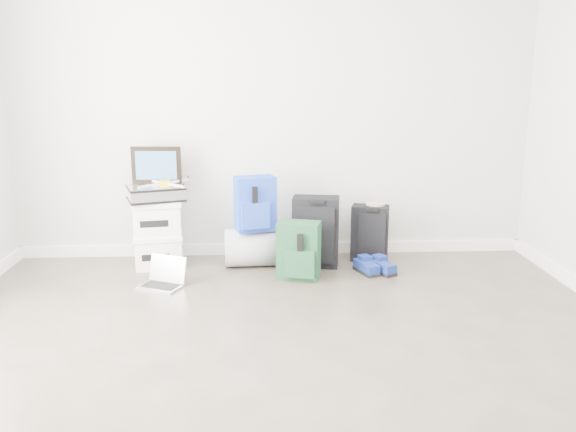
{
  "coord_description": "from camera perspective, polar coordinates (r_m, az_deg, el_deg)",
  "views": [
    {
      "loc": [
        -0.15,
        -2.8,
        1.6
      ],
      "look_at": [
        0.1,
        1.9,
        0.49
      ],
      "focal_mm": 38.0,
      "sensor_mm": 36.0,
      "label": 1
    }
  ],
  "objects": [
    {
      "name": "painting",
      "position": [
        5.2,
        -12.22,
        4.68
      ],
      "size": [
        0.41,
        0.06,
        0.31
      ],
      "rotation": [
        0.0,
        0.0,
        -0.07
      ],
      "color": "black",
      "rests_on": "briefcase"
    },
    {
      "name": "blue_backpack",
      "position": [
        5.04,
        -3.1,
        1.06
      ],
      "size": [
        0.36,
        0.31,
        0.45
      ],
      "rotation": [
        0.0,
        0.0,
        0.27
      ],
      "color": "#1A21AF",
      "rests_on": "duffel_bag"
    },
    {
      "name": "shoes",
      "position": [
        5.05,
        8.03,
        -4.8
      ],
      "size": [
        0.33,
        0.3,
        0.09
      ],
      "rotation": [
        0.0,
        0.0,
        0.41
      ],
      "color": "black",
      "rests_on": "ground"
    },
    {
      "name": "room_envelope",
      "position": [
        2.82,
        0.05,
        15.72
      ],
      "size": [
        4.52,
        5.02,
        2.71
      ],
      "color": "beige",
      "rests_on": "ground"
    },
    {
      "name": "laptop",
      "position": [
        4.8,
        -11.56,
        -5.79
      ],
      "size": [
        0.38,
        0.34,
        0.22
      ],
      "rotation": [
        0.0,
        0.0,
        -0.44
      ],
      "color": "silver",
      "rests_on": "ground"
    },
    {
      "name": "green_backpack",
      "position": [
        4.82,
        1.03,
        -3.35
      ],
      "size": [
        0.37,
        0.31,
        0.46
      ],
      "rotation": [
        0.0,
        0.0,
        -0.26
      ],
      "color": "#163D24",
      "rests_on": "ground"
    },
    {
      "name": "drone",
      "position": [
        5.1,
        -11.46,
        3.03
      ],
      "size": [
        0.37,
        0.37,
        0.05
      ],
      "rotation": [
        0.0,
        0.0,
        0.0
      ],
      "color": "gold",
      "rests_on": "briefcase"
    },
    {
      "name": "duffel_bag",
      "position": [
        5.16,
        -3.05,
        -2.96
      ],
      "size": [
        0.53,
        0.34,
        0.32
      ],
      "primitive_type": "cylinder",
      "rotation": [
        0.0,
        1.57,
        0.04
      ],
      "color": "gray",
      "rests_on": "ground"
    },
    {
      "name": "boxes_stack",
      "position": [
        5.22,
        -12.08,
        -1.61
      ],
      "size": [
        0.44,
        0.38,
        0.57
      ],
      "rotation": [
        0.0,
        0.0,
        0.15
      ],
      "color": "white",
      "rests_on": "ground"
    },
    {
      "name": "ground",
      "position": [
        3.23,
        0.06,
        -16.47
      ],
      "size": [
        5.0,
        5.0,
        0.0
      ],
      "primitive_type": "plane",
      "color": "#3C342C",
      "rests_on": "ground"
    },
    {
      "name": "carry_on",
      "position": [
        5.32,
        7.67,
        -1.62
      ],
      "size": [
        0.35,
        0.28,
        0.49
      ],
      "rotation": [
        0.0,
        0.0,
        -0.29
      ],
      "color": "black",
      "rests_on": "ground"
    },
    {
      "name": "rolled_rug",
      "position": [
        5.36,
        8.1,
        -1.42
      ],
      "size": [
        0.16,
        0.16,
        0.5
      ],
      "primitive_type": "cylinder",
      "color": "gray",
      "rests_on": "ground"
    },
    {
      "name": "briefcase",
      "position": [
        5.14,
        -12.27,
        2.11
      ],
      "size": [
        0.51,
        0.44,
        0.13
      ],
      "primitive_type": "cube",
      "rotation": [
        0.0,
        0.0,
        0.31
      ],
      "color": "#B2B2B7",
      "rests_on": "boxes_stack"
    },
    {
      "name": "large_suitcase",
      "position": [
        5.12,
        2.61,
        -1.48
      ],
      "size": [
        0.41,
        0.3,
        0.59
      ],
      "rotation": [
        0.0,
        0.0,
        -0.17
      ],
      "color": "black",
      "rests_on": "ground"
    }
  ]
}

